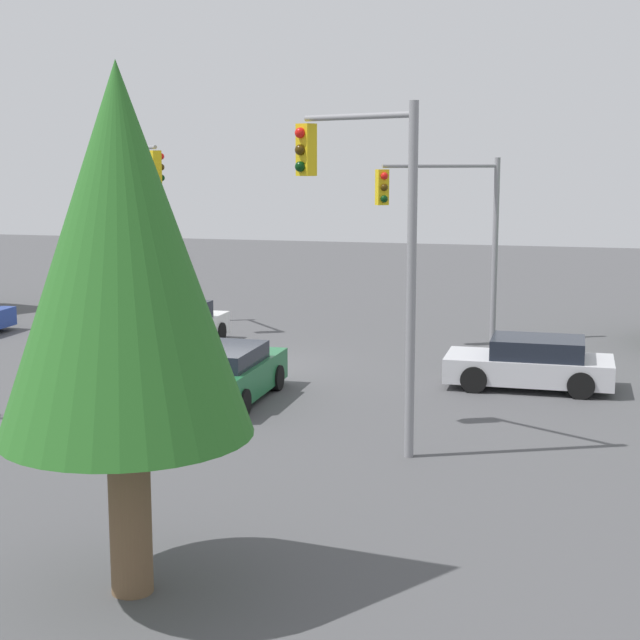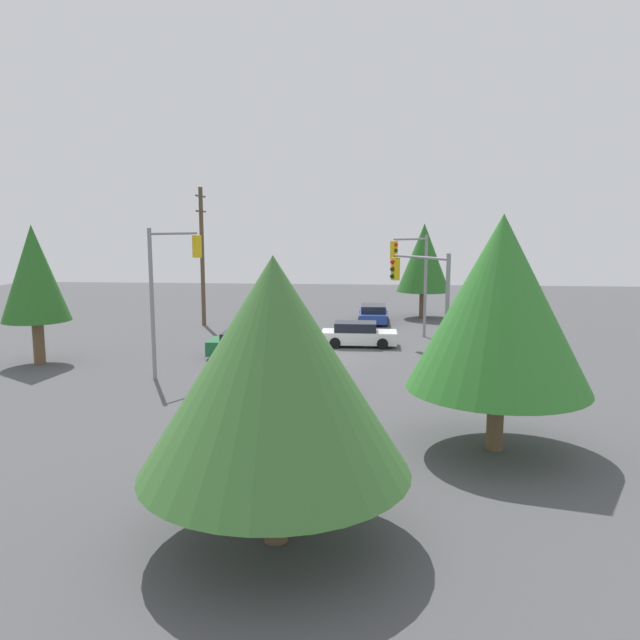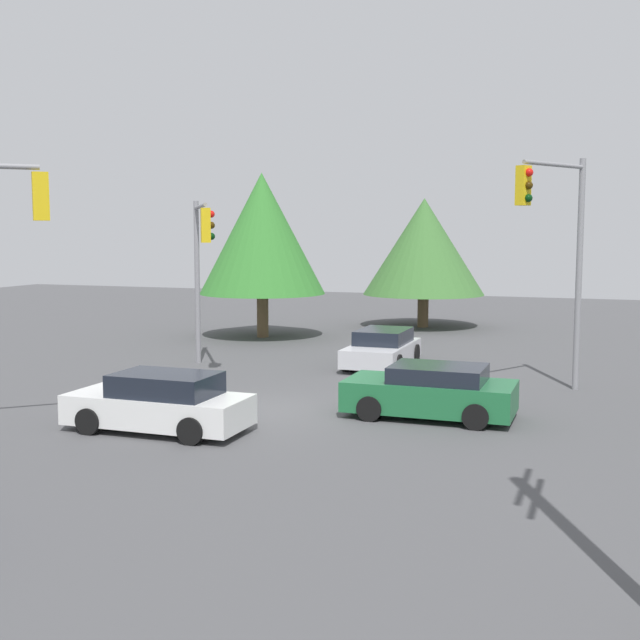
% 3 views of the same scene
% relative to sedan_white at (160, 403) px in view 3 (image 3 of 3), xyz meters
% --- Properties ---
extents(ground_plane, '(80.00, 80.00, 0.00)m').
position_rel_sedan_white_xyz_m(ground_plane, '(2.80, -1.65, -0.66)').
color(ground_plane, '#4C4C4F').
extents(sedan_white, '(1.89, 4.27, 1.38)m').
position_rel_sedan_white_xyz_m(sedan_white, '(0.00, 0.00, 0.00)').
color(sedan_white, silver).
rests_on(sedan_white, ground_plane).
extents(sedan_green, '(2.07, 4.18, 1.33)m').
position_rel_sedan_white_xyz_m(sedan_green, '(3.52, -5.66, -0.01)').
color(sedan_green, '#1E6638').
rests_on(sedan_green, ground_plane).
extents(sedan_silver, '(4.10, 1.97, 1.28)m').
position_rel_sedan_white_xyz_m(sedan_silver, '(10.53, -2.47, -0.04)').
color(sedan_silver, silver).
rests_on(sedan_silver, ground_plane).
extents(traffic_signal_main, '(2.73, 1.71, 6.73)m').
position_rel_sedan_white_xyz_m(traffic_signal_main, '(7.57, -8.39, 3.87)').
color(traffic_signal_main, gray).
rests_on(traffic_signal_main, ground_plane).
extents(traffic_signal_cross, '(3.51, 2.40, 5.71)m').
position_rel_sedan_white_xyz_m(traffic_signal_cross, '(7.70, 3.00, 3.28)').
color(traffic_signal_cross, gray).
rests_on(traffic_signal_cross, ground_plane).
extents(tree_far, '(5.52, 5.52, 7.20)m').
position_rel_sedan_white_xyz_m(tree_far, '(16.29, 4.59, 3.89)').
color(tree_far, brown).
rests_on(tree_far, ground_plane).
extents(tree_behind, '(5.87, 5.87, 6.26)m').
position_rel_sedan_white_xyz_m(tree_behind, '(22.41, -1.26, 3.26)').
color(tree_behind, brown).
rests_on(tree_behind, ground_plane).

